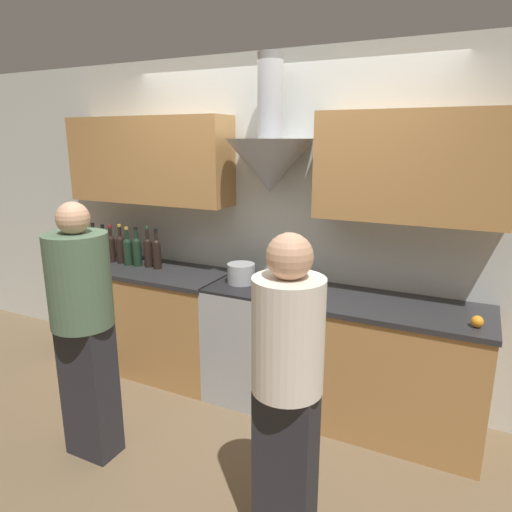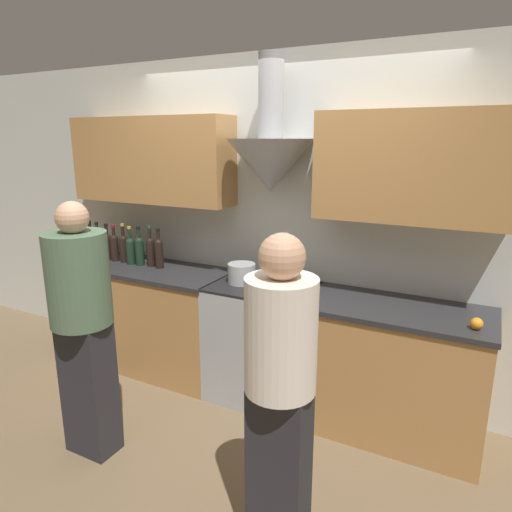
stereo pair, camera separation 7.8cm
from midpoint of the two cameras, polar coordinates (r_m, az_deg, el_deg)
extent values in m
plane|color=brown|center=(3.54, -2.59, -19.49)|extent=(12.00, 12.00, 0.00)
cube|color=silver|center=(3.61, 2.39, 3.68)|extent=(8.40, 0.06, 2.60)
cone|color=#A8AAAF|center=(3.37, 1.04, 11.24)|extent=(0.64, 0.64, 0.38)
cylinder|color=#A8AAAF|center=(3.37, 1.08, 19.36)|extent=(0.18, 0.18, 0.58)
cube|color=#B27F47|center=(3.99, -13.83, 11.54)|extent=(1.49, 0.32, 0.70)
cube|color=#B27F47|center=(3.11, 18.08, 10.55)|extent=(1.20, 0.32, 0.70)
cube|color=#B27F47|center=(4.17, -14.03, -7.65)|extent=(1.49, 0.60, 0.87)
cube|color=#28282B|center=(4.02, -14.42, -1.62)|extent=(1.52, 0.62, 0.03)
cube|color=#B27F47|center=(3.33, 15.82, -13.63)|extent=(1.20, 0.60, 0.87)
cube|color=#28282B|center=(3.14, 16.39, -6.28)|extent=(1.23, 0.62, 0.03)
cube|color=#A8AAAF|center=(3.59, 0.08, -10.76)|extent=(0.75, 0.60, 0.89)
cube|color=black|center=(3.37, -2.17, -13.21)|extent=(0.53, 0.01, 0.40)
cube|color=black|center=(3.42, 0.09, -3.85)|extent=(0.75, 0.60, 0.02)
cube|color=#A8AAAF|center=(3.67, 1.94, -3.55)|extent=(0.75, 0.06, 0.10)
cylinder|color=black|center=(4.47, -20.81, 1.14)|extent=(0.08, 0.08, 0.22)
sphere|color=black|center=(4.45, -20.93, 2.50)|extent=(0.08, 0.08, 0.08)
cylinder|color=black|center=(4.44, -21.00, 3.25)|extent=(0.03, 0.03, 0.08)
cylinder|color=black|center=(4.43, -21.06, 3.92)|extent=(0.03, 0.03, 0.02)
cylinder|color=black|center=(4.39, -20.00, 0.95)|extent=(0.08, 0.08, 0.21)
sphere|color=black|center=(4.37, -20.12, 2.30)|extent=(0.07, 0.07, 0.07)
cylinder|color=black|center=(4.36, -20.19, 3.08)|extent=(0.03, 0.03, 0.09)
cylinder|color=black|center=(4.35, -20.25, 3.78)|extent=(0.03, 0.03, 0.02)
cylinder|color=black|center=(4.33, -18.93, 0.77)|extent=(0.08, 0.08, 0.20)
sphere|color=black|center=(4.31, -19.04, 2.05)|extent=(0.07, 0.07, 0.07)
cylinder|color=black|center=(4.30, -19.10, 2.87)|extent=(0.03, 0.03, 0.09)
cylinder|color=black|center=(4.29, -19.17, 3.62)|extent=(0.03, 0.03, 0.02)
cylinder|color=black|center=(4.26, -18.11, 0.65)|extent=(0.07, 0.07, 0.20)
sphere|color=black|center=(4.24, -18.21, 1.98)|extent=(0.07, 0.07, 0.07)
cylinder|color=black|center=(4.23, -18.28, 2.79)|extent=(0.03, 0.03, 0.09)
cylinder|color=maroon|center=(4.22, -18.34, 3.53)|extent=(0.03, 0.03, 0.02)
cylinder|color=black|center=(4.19, -17.03, 0.55)|extent=(0.08, 0.08, 0.21)
sphere|color=black|center=(4.17, -17.13, 1.92)|extent=(0.07, 0.07, 0.07)
cylinder|color=black|center=(4.16, -17.20, 2.83)|extent=(0.03, 0.03, 0.10)
cylinder|color=gold|center=(4.14, -17.26, 3.66)|extent=(0.03, 0.03, 0.02)
cylinder|color=black|center=(4.11, -16.23, 0.26)|extent=(0.08, 0.08, 0.20)
sphere|color=black|center=(4.09, -16.33, 1.59)|extent=(0.08, 0.08, 0.08)
cylinder|color=black|center=(4.07, -16.39, 2.51)|extent=(0.03, 0.03, 0.10)
cylinder|color=gold|center=(4.06, -16.45, 3.34)|extent=(0.03, 0.03, 0.02)
cylinder|color=black|center=(4.05, -15.16, 0.24)|extent=(0.08, 0.08, 0.21)
sphere|color=black|center=(4.03, -15.26, 1.68)|extent=(0.07, 0.07, 0.07)
cylinder|color=black|center=(4.02, -15.32, 2.56)|extent=(0.03, 0.03, 0.09)
cylinder|color=black|center=(4.01, -15.37, 3.37)|extent=(0.03, 0.03, 0.02)
cylinder|color=black|center=(4.00, -13.85, 0.17)|extent=(0.07, 0.07, 0.22)
sphere|color=black|center=(3.97, -13.94, 1.68)|extent=(0.07, 0.07, 0.07)
cylinder|color=black|center=(3.96, -14.00, 2.59)|extent=(0.03, 0.03, 0.10)
cylinder|color=#234C33|center=(3.95, -14.05, 3.45)|extent=(0.03, 0.03, 0.02)
cylinder|color=black|center=(3.93, -12.82, -0.01)|extent=(0.07, 0.07, 0.22)
sphere|color=black|center=(3.90, -12.91, 1.53)|extent=(0.07, 0.07, 0.07)
cylinder|color=black|center=(3.89, -12.95, 2.38)|extent=(0.03, 0.03, 0.09)
cylinder|color=black|center=(3.88, -13.00, 3.15)|extent=(0.03, 0.03, 0.02)
cylinder|color=#A8AAAF|center=(3.46, -2.53, -2.19)|extent=(0.21, 0.21, 0.15)
cylinder|color=#A8AAAF|center=(3.32, 2.53, -3.61)|extent=(0.22, 0.22, 0.07)
sphere|color=orange|center=(2.95, 25.24, -7.42)|extent=(0.07, 0.07, 0.07)
cube|color=#28282D|center=(3.18, -20.71, -15.41)|extent=(0.31, 0.20, 0.88)
cylinder|color=#4C664C|center=(2.90, -21.97, -2.85)|extent=(0.37, 0.37, 0.57)
sphere|color=tan|center=(2.82, -22.67, 4.37)|extent=(0.19, 0.19, 0.19)
cube|color=#28282D|center=(2.41, 2.69, -25.21)|extent=(0.28, 0.18, 0.87)
cylinder|color=silver|center=(2.04, 2.92, -9.88)|extent=(0.32, 0.32, 0.53)
sphere|color=tan|center=(1.92, 3.06, -0.08)|extent=(0.20, 0.20, 0.20)
camera|label=1|loc=(0.04, -90.68, -0.18)|focal=32.00mm
camera|label=2|loc=(0.04, 89.32, 0.18)|focal=32.00mm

